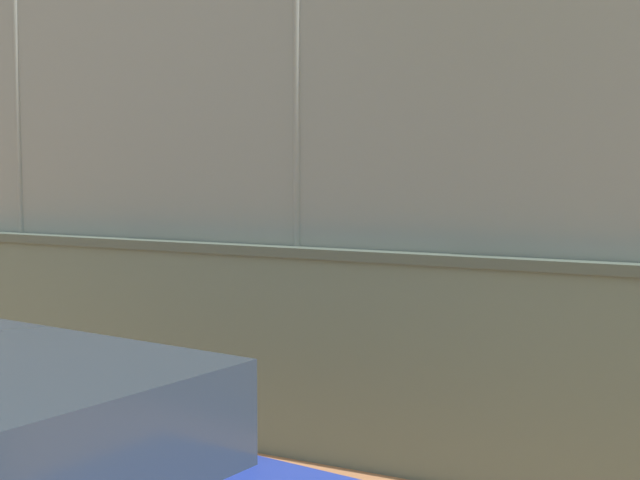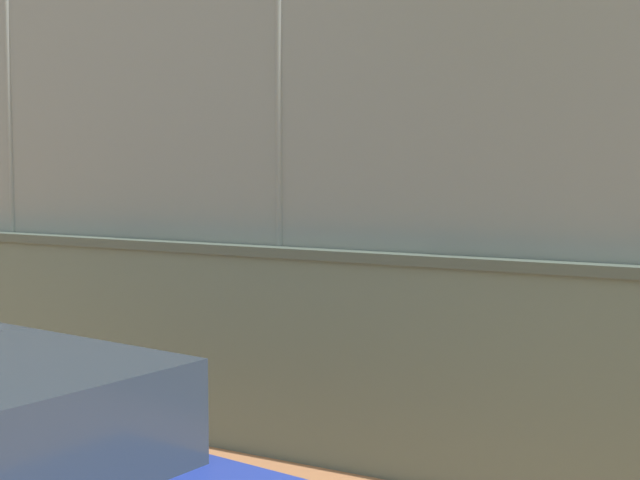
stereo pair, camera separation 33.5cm
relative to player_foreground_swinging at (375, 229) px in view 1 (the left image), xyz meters
The scene contains 8 objects.
ground_plane 4.87m from the player_foreground_swinging, 161.28° to the left, with size 260.00×260.00×0.00m, color #B27247.
perimeter_wall 14.78m from the player_foreground_swinging, 116.03° to the left, with size 22.15×0.91×1.74m.
fence_panel_on_wall 14.91m from the player_foreground_swinging, 116.03° to the left, with size 21.77×0.55×2.28m.
player_foreground_swinging is the anchor object (origin of this frame).
player_near_wall_returning 6.14m from the player_foreground_swinging, 120.11° to the left, with size 0.71×1.21×1.50m.
player_baseline_waiting 7.99m from the player_foreground_swinging, 87.34° to the left, with size 0.75×0.93×1.66m.
sports_ball 1.62m from the player_foreground_swinging, 50.72° to the left, with size 0.10×0.10×0.10m, color orange.
spare_ball_by_wall 11.72m from the player_foreground_swinging, 93.56° to the left, with size 0.10×0.10×0.10m, color yellow.
Camera 1 is at (-3.84, 18.21, 2.41)m, focal length 50.51 mm.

